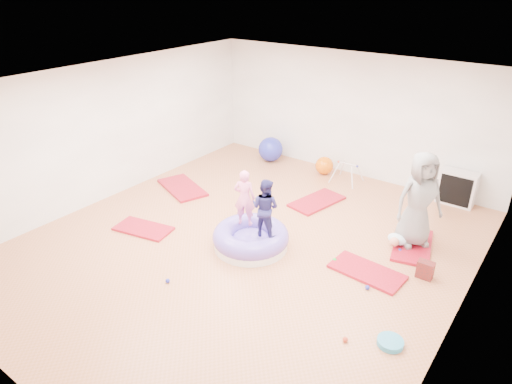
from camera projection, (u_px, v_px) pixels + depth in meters
The scene contains 19 objects.
room at pixel (245, 171), 7.45m from camera, with size 7.01×8.01×2.81m.
gym_mat_front_left at pixel (143, 229), 8.49m from camera, with size 1.06×0.53×0.04m, color #B3163D.
gym_mat_mid_left at pixel (182, 188), 10.09m from camera, with size 1.31×0.65×0.05m, color #B3163D.
gym_mat_center_back at pixel (317, 201), 9.49m from camera, with size 1.19×0.60×0.05m, color #B3163D.
gym_mat_right at pixel (367, 272), 7.27m from camera, with size 1.15×0.58×0.05m, color #B3163D.
gym_mat_rear_right at pixel (412, 245), 7.97m from camera, with size 1.23×0.61×0.05m, color #B3163D.
inflatable_cushion at pixel (251, 238), 7.91m from camera, with size 1.33×1.33×0.42m.
child_pink at pixel (245, 195), 7.79m from camera, with size 0.37×0.24×1.02m, color pink.
child_navy at pixel (265, 205), 7.46m from camera, with size 0.49×0.38×1.02m, color navy.
adult_caregiver at pixel (419, 200), 7.64m from camera, with size 0.82×0.53×1.68m, color slate.
infant at pixel (397, 240), 7.89m from camera, with size 0.34×0.35×0.20m.
ball_pit_balls at pixel (311, 262), 7.49m from camera, with size 3.36×3.43×0.07m.
exercise_ball_blue at pixel (271, 149), 11.47m from camera, with size 0.61×0.61×0.61m, color #252BA8.
exercise_ball_orange at pixel (324, 166), 10.76m from camera, with size 0.42×0.42×0.42m, color orange.
infant_play_gym at pixel (347, 170), 10.26m from camera, with size 0.62×0.58×0.47m.
cube_shelf at pixel (457, 188), 9.30m from camera, with size 0.72×0.35×0.72m.
balance_disc at pixel (390, 342), 5.86m from camera, with size 0.34×0.34×0.08m, color teal.
backpack at pixel (425, 270), 7.11m from camera, with size 0.25×0.15×0.29m, color maroon.
yellow_toy at pixel (155, 229), 8.50m from camera, with size 0.22×0.22×0.03m, color #F8B500.
Camera 1 is at (4.21, -5.42, 4.34)m, focal length 32.00 mm.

